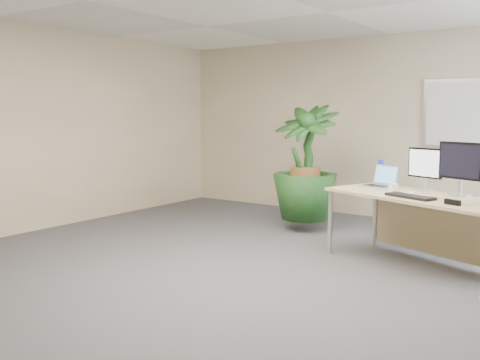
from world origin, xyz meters
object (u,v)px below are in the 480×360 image
Objects in this scene: laptop at (381,182)px; floor_plant at (305,175)px; monitor_right at (461,165)px; desk at (428,210)px; monitor_left at (425,166)px.

floor_plant is at bearing 155.38° from laptop.
laptop is at bearing -24.62° from floor_plant.
laptop is (-0.87, 0.17, -0.24)m from monitor_right.
laptop is (1.24, -0.57, 0.05)m from floor_plant.
monitor_right is (2.11, -0.74, 0.30)m from floor_plant.
desk is 1.40× the size of floor_plant.
floor_plant reaches higher than desk.
monitor_right is (0.39, -0.15, 0.05)m from monitor_left.
monitor_left is (1.72, -0.59, 0.25)m from floor_plant.
desk is 5.02× the size of laptop.
monitor_left is 0.85× the size of monitor_right.
monitor_right is at bearing -11.29° from laptop.
monitor_left is at bearing 158.52° from monitor_right.
floor_plant reaches higher than monitor_left.
laptop is at bearing 155.47° from desk.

